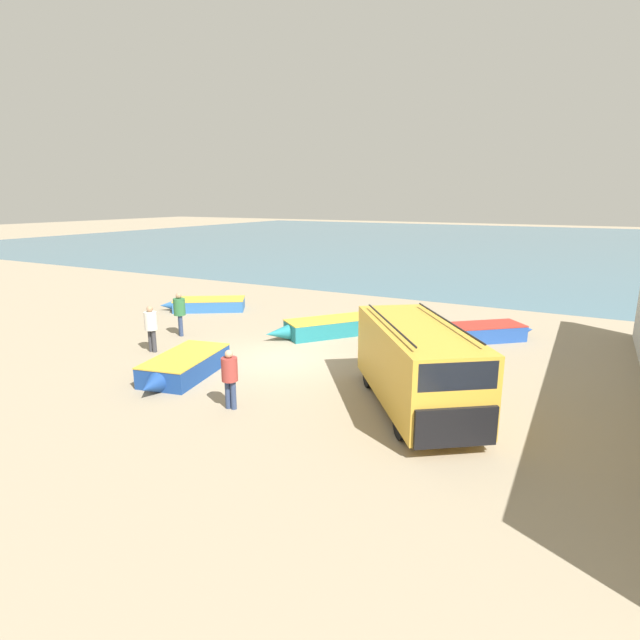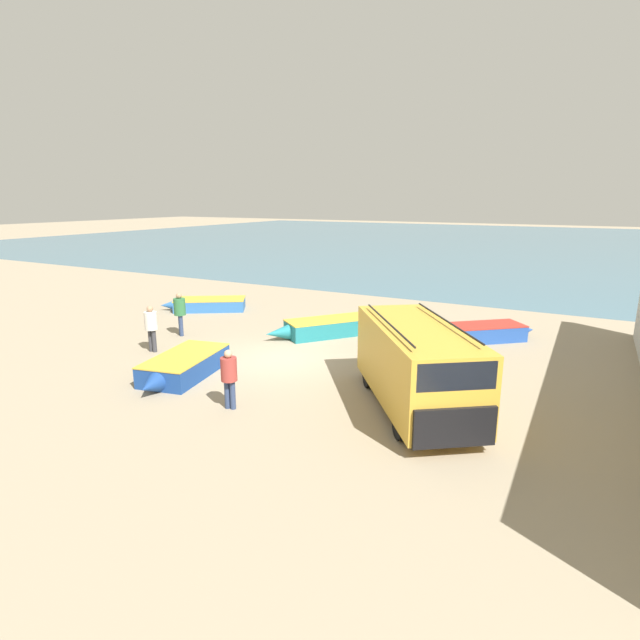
% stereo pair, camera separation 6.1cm
% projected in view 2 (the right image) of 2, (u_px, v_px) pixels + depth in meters
% --- Properties ---
extents(ground_plane, '(200.00, 200.00, 0.00)m').
position_uv_depth(ground_plane, '(281.00, 359.00, 17.12)').
color(ground_plane, gray).
extents(sea_water, '(120.00, 80.00, 0.01)m').
position_uv_depth(sea_water, '(511.00, 243.00, 61.46)').
color(sea_water, '#477084').
rests_on(sea_water, ground_plane).
extents(parked_van, '(4.66, 5.42, 2.36)m').
position_uv_depth(parked_van, '(416.00, 364.00, 12.81)').
color(parked_van, gold).
rests_on(parked_van, ground_plane).
extents(fishing_rowboat_0, '(3.98, 3.12, 0.57)m').
position_uv_depth(fishing_rowboat_0, '(208.00, 304.00, 24.53)').
color(fishing_rowboat_0, '#2D66AD').
rests_on(fishing_rowboat_0, ground_plane).
extents(fishing_rowboat_1, '(3.40, 3.11, 0.63)m').
position_uv_depth(fishing_rowboat_1, '(487.00, 332.00, 19.34)').
color(fishing_rowboat_1, '#234CA3').
rests_on(fishing_rowboat_1, ground_plane).
extents(fishing_rowboat_2, '(2.15, 3.84, 0.66)m').
position_uv_depth(fishing_rowboat_2, '(183.00, 366.00, 15.38)').
color(fishing_rowboat_2, navy).
rests_on(fishing_rowboat_2, ground_plane).
extents(fishing_rowboat_3, '(4.02, 4.82, 0.67)m').
position_uv_depth(fishing_rowboat_3, '(335.00, 326.00, 20.12)').
color(fishing_rowboat_3, '#1E757F').
rests_on(fishing_rowboat_3, ground_plane).
extents(fisherman_0, '(0.42, 0.42, 1.61)m').
position_uv_depth(fisherman_0, '(229.00, 374.00, 12.86)').
color(fisherman_0, navy).
rests_on(fisherman_0, ground_plane).
extents(fisherman_1, '(0.44, 0.44, 1.69)m').
position_uv_depth(fisherman_1, '(151.00, 324.00, 17.69)').
color(fisherman_1, '#38383D').
rests_on(fisherman_1, ground_plane).
extents(fisherman_2, '(0.46, 0.46, 1.74)m').
position_uv_depth(fisherman_2, '(180.00, 310.00, 19.79)').
color(fisherman_2, navy).
rests_on(fisherman_2, ground_plane).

